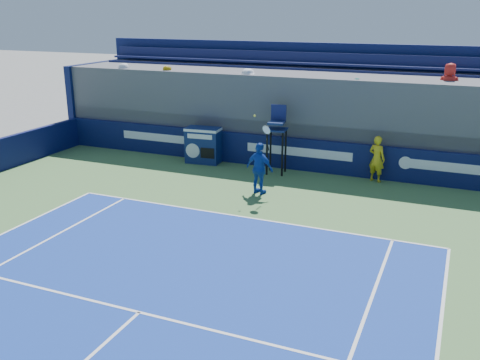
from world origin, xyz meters
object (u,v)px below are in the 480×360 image
at_px(umpire_chair, 277,132).
at_px(tennis_player, 260,168).
at_px(match_clock, 203,144).
at_px(ball_person, 377,159).

height_order(umpire_chair, tennis_player, tennis_player).
xyz_separation_m(match_clock, tennis_player, (3.32, -2.60, 0.11)).
relative_size(ball_person, umpire_chair, 0.65).
height_order(ball_person, umpire_chair, umpire_chair).
height_order(match_clock, umpire_chair, umpire_chair).
distance_m(match_clock, tennis_player, 4.22).
bearing_deg(tennis_player, match_clock, 141.90).
xyz_separation_m(ball_person, umpire_chair, (-3.50, -0.40, 0.71)).
distance_m(ball_person, umpire_chair, 3.59).
xyz_separation_m(ball_person, match_clock, (-6.56, -0.18, -0.07)).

